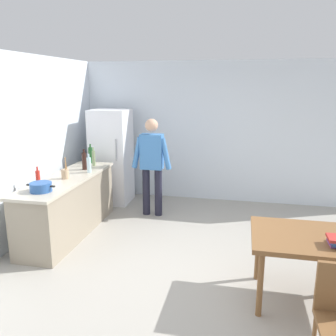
# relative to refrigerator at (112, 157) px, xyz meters

# --- Properties ---
(ground_plane) EXTENTS (14.00, 14.00, 0.00)m
(ground_plane) POSITION_rel_refrigerator_xyz_m (1.90, -2.40, -0.90)
(ground_plane) COLOR #9E998E
(wall_back) EXTENTS (6.40, 0.12, 2.70)m
(wall_back) POSITION_rel_refrigerator_xyz_m (1.90, 0.60, 0.45)
(wall_back) COLOR silver
(wall_back) RESTS_ON ground_plane
(wall_left) EXTENTS (0.12, 5.60, 2.70)m
(wall_left) POSITION_rel_refrigerator_xyz_m (-0.70, -2.20, 0.45)
(wall_left) COLOR silver
(wall_left) RESTS_ON ground_plane
(kitchen_counter) EXTENTS (0.64, 2.20, 0.90)m
(kitchen_counter) POSITION_rel_refrigerator_xyz_m (-0.10, -1.60, -0.45)
(kitchen_counter) COLOR gray
(kitchen_counter) RESTS_ON ground_plane
(refrigerator) EXTENTS (0.70, 0.67, 1.80)m
(refrigerator) POSITION_rel_refrigerator_xyz_m (0.00, 0.00, 0.00)
(refrigerator) COLOR white
(refrigerator) RESTS_ON ground_plane
(person) EXTENTS (0.70, 0.22, 1.70)m
(person) POSITION_rel_refrigerator_xyz_m (0.95, -0.55, 0.08)
(person) COLOR #1E1E2D
(person) RESTS_ON ground_plane
(dining_table) EXTENTS (1.40, 0.90, 0.75)m
(dining_table) POSITION_rel_refrigerator_xyz_m (3.30, -2.70, -0.23)
(dining_table) COLOR brown
(dining_table) RESTS_ON ground_plane
(cooking_pot) EXTENTS (0.40, 0.28, 0.12)m
(cooking_pot) POSITION_rel_refrigerator_xyz_m (-0.08, -2.33, 0.06)
(cooking_pot) COLOR #285193
(cooking_pot) RESTS_ON kitchen_counter
(utensil_jar) EXTENTS (0.11, 0.11, 0.32)m
(utensil_jar) POSITION_rel_refrigerator_xyz_m (-0.08, -1.67, 0.08)
(utensil_jar) COLOR tan
(utensil_jar) RESTS_ON kitchen_counter
(bottle_wine_dark) EXTENTS (0.08, 0.08, 0.34)m
(bottle_wine_dark) POSITION_rel_refrigerator_xyz_m (-0.05, -1.08, 0.15)
(bottle_wine_dark) COLOR black
(bottle_wine_dark) RESTS_ON kitchen_counter
(bottle_vinegar_tall) EXTENTS (0.06, 0.06, 0.32)m
(bottle_vinegar_tall) POSITION_rel_refrigerator_xyz_m (-0.01, -0.80, 0.14)
(bottle_vinegar_tall) COLOR gray
(bottle_vinegar_tall) RESTS_ON kitchen_counter
(bottle_water_clear) EXTENTS (0.07, 0.07, 0.30)m
(bottle_water_clear) POSITION_rel_refrigerator_xyz_m (0.11, -1.25, 0.13)
(bottle_water_clear) COLOR silver
(bottle_water_clear) RESTS_ON kitchen_counter
(bottle_sauce_red) EXTENTS (0.06, 0.06, 0.24)m
(bottle_sauce_red) POSITION_rel_refrigerator_xyz_m (-0.34, -1.98, 0.10)
(bottle_sauce_red) COLOR #B22319
(bottle_sauce_red) RESTS_ON kitchen_counter
(bottle_wine_green) EXTENTS (0.08, 0.08, 0.34)m
(bottle_wine_green) POSITION_rel_refrigerator_xyz_m (-0.15, -0.61, 0.15)
(bottle_wine_green) COLOR #1E5123
(bottle_wine_green) RESTS_ON kitchen_counter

